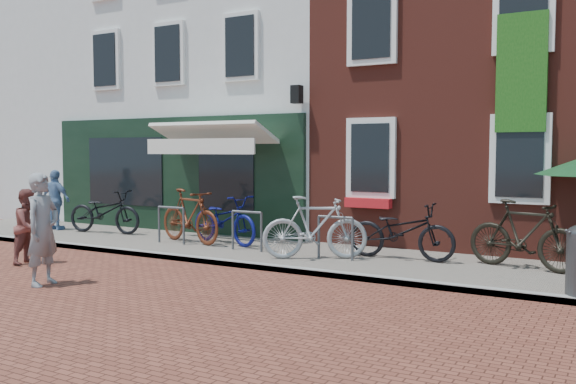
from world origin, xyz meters
The scene contains 14 objects.
ground centered at (0.00, 0.00, 0.00)m, with size 80.00×80.00×0.00m, color brown.
sidewalk centered at (1.00, 1.50, 0.05)m, with size 24.00×3.00×0.10m, color slate.
building_stucco centered at (-5.00, 7.00, 4.50)m, with size 8.00×8.00×9.00m, color silver.
building_brick_mid centered at (2.00, 7.00, 5.00)m, with size 6.00×8.00×10.00m, color maroon.
filler_left centered at (-12.50, 7.00, 4.50)m, with size 7.00×8.00×9.00m, color silver.
woman centered at (-2.81, -2.73, 0.90)m, with size 0.66×0.43×1.80m, color gray.
boy centered at (-4.64, -1.58, 0.71)m, with size 0.69×0.54×1.43m, color brown.
cafe_person centered at (-7.66, 1.56, 0.88)m, with size 0.91×0.38×1.56m, color #6384AD.
bicycle_0 centered at (-6.06, 1.70, 0.64)m, with size 0.72×2.06×1.08m, color black.
bicycle_1 centered at (-3.21, 1.49, 0.70)m, with size 0.56×2.00×1.20m, color #4F200F.
bicycle_2 centered at (-2.45, 1.75, 0.64)m, with size 0.72×2.06×1.08m, color #0D105A.
bicycle_3 centered at (0.15, 1.04, 0.70)m, with size 0.56×2.00×1.20m, color gray.
bicycle_4 centered at (1.59, 1.79, 0.64)m, with size 0.72×2.06×1.08m, color black.
bicycle_5 centered at (3.77, 1.91, 0.70)m, with size 0.56×2.00×1.20m, color black.
Camera 1 is at (5.40, -9.27, 2.16)m, focal length 38.32 mm.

